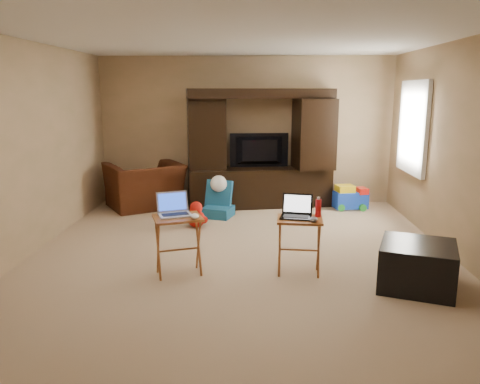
{
  "coord_description": "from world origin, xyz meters",
  "views": [
    {
      "loc": [
        0.17,
        -5.36,
        1.92
      ],
      "look_at": [
        0.0,
        -0.2,
        0.8
      ],
      "focal_mm": 35.0,
      "sensor_mm": 36.0,
      "label": 1
    }
  ],
  "objects_px": {
    "child_rocker": "(218,199)",
    "mouse_right": "(314,219)",
    "television": "(260,151)",
    "laptop_left": "(175,205)",
    "tray_table_right": "(299,246)",
    "entertainment_center": "(260,149)",
    "laptop_right": "(296,207)",
    "water_bottle": "(318,208)",
    "ottoman": "(417,266)",
    "mouse_left": "(195,216)",
    "plush_toy": "(196,214)",
    "recliner": "(145,186)",
    "push_toy": "(351,197)",
    "tray_table_left": "(179,246)"
  },
  "relations": [
    {
      "from": "child_rocker",
      "to": "tray_table_left",
      "type": "bearing_deg",
      "value": -79.19
    },
    {
      "from": "entertainment_center",
      "to": "laptop_left",
      "type": "relative_size",
      "value": 7.18
    },
    {
      "from": "recliner",
      "to": "laptop_left",
      "type": "relative_size",
      "value": 3.46
    },
    {
      "from": "laptop_left",
      "to": "laptop_right",
      "type": "xyz_separation_m",
      "value": [
        1.27,
        0.06,
        -0.03
      ]
    },
    {
      "from": "child_rocker",
      "to": "mouse_right",
      "type": "relative_size",
      "value": 4.52
    },
    {
      "from": "television",
      "to": "recliner",
      "type": "relative_size",
      "value": 0.86
    },
    {
      "from": "entertainment_center",
      "to": "ottoman",
      "type": "xyz_separation_m",
      "value": [
        1.54,
        -3.36,
        -0.75
      ]
    },
    {
      "from": "television",
      "to": "ottoman",
      "type": "height_order",
      "value": "television"
    },
    {
      "from": "entertainment_center",
      "to": "recliner",
      "type": "xyz_separation_m",
      "value": [
        -1.91,
        -0.2,
        -0.6
      ]
    },
    {
      "from": "push_toy",
      "to": "mouse_left",
      "type": "height_order",
      "value": "mouse_left"
    },
    {
      "from": "laptop_left",
      "to": "mouse_right",
      "type": "xyz_separation_m",
      "value": [
        1.44,
        -0.08,
        -0.12
      ]
    },
    {
      "from": "ottoman",
      "to": "tray_table_right",
      "type": "xyz_separation_m",
      "value": [
        -1.14,
        0.32,
        0.08
      ]
    },
    {
      "from": "mouse_right",
      "to": "water_bottle",
      "type": "relative_size",
      "value": 0.66
    },
    {
      "from": "entertainment_center",
      "to": "mouse_right",
      "type": "xyz_separation_m",
      "value": [
        0.53,
        -3.16,
        -0.34
      ]
    },
    {
      "from": "entertainment_center",
      "to": "water_bottle",
      "type": "xyz_separation_m",
      "value": [
        0.6,
        -2.96,
        -0.27
      ]
    },
    {
      "from": "plush_toy",
      "to": "mouse_left",
      "type": "height_order",
      "value": "mouse_left"
    },
    {
      "from": "laptop_left",
      "to": "laptop_right",
      "type": "bearing_deg",
      "value": -19.51
    },
    {
      "from": "tray_table_right",
      "to": "water_bottle",
      "type": "relative_size",
      "value": 3.25
    },
    {
      "from": "mouse_left",
      "to": "laptop_left",
      "type": "bearing_deg",
      "value": 155.56
    },
    {
      "from": "recliner",
      "to": "water_bottle",
      "type": "distance_m",
      "value": 3.74
    },
    {
      "from": "tray_table_right",
      "to": "laptop_left",
      "type": "relative_size",
      "value": 1.83
    },
    {
      "from": "laptop_right",
      "to": "water_bottle",
      "type": "xyz_separation_m",
      "value": [
        0.24,
        0.06,
        -0.03
      ]
    },
    {
      "from": "push_toy",
      "to": "mouse_left",
      "type": "xyz_separation_m",
      "value": [
        -2.2,
        -2.99,
        0.46
      ]
    },
    {
      "from": "mouse_left",
      "to": "mouse_right",
      "type": "bearing_deg",
      "value": 0.78
    },
    {
      "from": "mouse_left",
      "to": "television",
      "type": "bearing_deg",
      "value": 77.85
    },
    {
      "from": "mouse_left",
      "to": "recliner",
      "type": "bearing_deg",
      "value": 112.36
    },
    {
      "from": "ottoman",
      "to": "mouse_left",
      "type": "distance_m",
      "value": 2.28
    },
    {
      "from": "laptop_left",
      "to": "tray_table_right",
      "type": "bearing_deg",
      "value": -20.47
    },
    {
      "from": "push_toy",
      "to": "laptop_left",
      "type": "relative_size",
      "value": 1.64
    },
    {
      "from": "plush_toy",
      "to": "water_bottle",
      "type": "distance_m",
      "value": 2.27
    },
    {
      "from": "entertainment_center",
      "to": "child_rocker",
      "type": "bearing_deg",
      "value": -140.74
    },
    {
      "from": "mouse_left",
      "to": "water_bottle",
      "type": "distance_m",
      "value": 1.3
    },
    {
      "from": "television",
      "to": "laptop_left",
      "type": "distance_m",
      "value": 3.24
    },
    {
      "from": "recliner",
      "to": "tray_table_left",
      "type": "relative_size",
      "value": 1.81
    },
    {
      "from": "plush_toy",
      "to": "push_toy",
      "type": "xyz_separation_m",
      "value": [
        2.42,
        1.15,
        0.01
      ]
    },
    {
      "from": "laptop_right",
      "to": "ottoman",
      "type": "bearing_deg",
      "value": -5.53
    },
    {
      "from": "laptop_right",
      "to": "recliner",
      "type": "bearing_deg",
      "value": 139.48
    },
    {
      "from": "recliner",
      "to": "water_bottle",
      "type": "bearing_deg",
      "value": 99.81
    },
    {
      "from": "ottoman",
      "to": "water_bottle",
      "type": "bearing_deg",
      "value": 156.86
    },
    {
      "from": "entertainment_center",
      "to": "push_toy",
      "type": "height_order",
      "value": "entertainment_center"
    },
    {
      "from": "tray_table_left",
      "to": "tray_table_right",
      "type": "bearing_deg",
      "value": -16.29
    },
    {
      "from": "mouse_right",
      "to": "water_bottle",
      "type": "height_order",
      "value": "water_bottle"
    },
    {
      "from": "child_rocker",
      "to": "tray_table_right",
      "type": "height_order",
      "value": "tray_table_right"
    },
    {
      "from": "tray_table_right",
      "to": "push_toy",
      "type": "bearing_deg",
      "value": 72.8
    },
    {
      "from": "laptop_right",
      "to": "mouse_right",
      "type": "height_order",
      "value": "laptop_right"
    },
    {
      "from": "entertainment_center",
      "to": "tray_table_right",
      "type": "height_order",
      "value": "entertainment_center"
    },
    {
      "from": "mouse_left",
      "to": "mouse_right",
      "type": "xyz_separation_m",
      "value": [
        1.22,
        0.02,
        -0.03
      ]
    },
    {
      "from": "tray_table_right",
      "to": "water_bottle",
      "type": "xyz_separation_m",
      "value": [
        0.2,
        0.08,
        0.4
      ]
    },
    {
      "from": "water_bottle",
      "to": "tray_table_left",
      "type": "bearing_deg",
      "value": -174.33
    },
    {
      "from": "entertainment_center",
      "to": "laptop_left",
      "type": "height_order",
      "value": "entertainment_center"
    }
  ]
}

